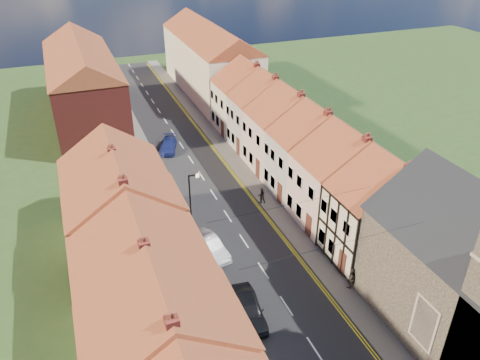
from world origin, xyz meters
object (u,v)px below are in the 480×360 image
at_px(car_far, 168,145).
at_px(pedestrian_right_b, 261,195).
at_px(car_mid, 209,246).
at_px(pedestrian_right, 351,278).
at_px(car_near, 248,309).
at_px(lamppost, 191,203).

xyz_separation_m(car_far, pedestrian_right_b, (5.43, -14.42, 0.26)).
bearing_deg(car_mid, pedestrian_right, -54.03).
bearing_deg(car_mid, pedestrian_right_b, 26.09).
relative_size(car_mid, pedestrian_right, 2.63).
relative_size(car_near, car_mid, 1.03).
bearing_deg(lamppost, car_mid, -76.40).
distance_m(car_near, pedestrian_right_b, 14.44).
bearing_deg(pedestrian_right_b, car_far, -59.30).
height_order(car_mid, pedestrian_right_b, pedestrian_right_b).
bearing_deg(car_far, car_mid, -74.56).
relative_size(car_far, pedestrian_right_b, 2.80).
distance_m(car_near, pedestrian_right, 8.00).
bearing_deg(lamppost, pedestrian_right, -48.40).
height_order(lamppost, pedestrian_right_b, lamppost).
xyz_separation_m(lamppost, car_far, (2.09, 17.28, -2.91)).
height_order(car_mid, car_far, car_mid).
height_order(lamppost, car_far, lamppost).
xyz_separation_m(car_near, car_mid, (-0.30, 7.45, -0.05)).
bearing_deg(car_near, car_far, 94.76).
bearing_deg(pedestrian_right_b, car_near, 72.89).
distance_m(car_mid, pedestrian_right, 11.20).
height_order(car_near, pedestrian_right, pedestrian_right).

